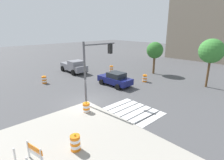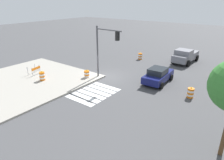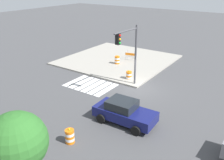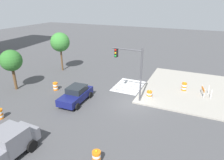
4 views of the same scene
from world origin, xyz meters
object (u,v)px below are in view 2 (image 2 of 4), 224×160
traffic_barrel_near_corner (190,93)px  traffic_barrel_on_sidewalk (42,76)px  traffic_barrel_crosswalk_end (87,75)px  traffic_barrel_median_far (215,73)px  traffic_light_pole (105,44)px  traffic_barrel_median_near (140,56)px  pickup_truck (185,56)px  sports_car (158,75)px  construction_barricade (35,70)px

traffic_barrel_near_corner → traffic_barrel_on_sidewalk: traffic_barrel_on_sidewalk is taller
traffic_barrel_crosswalk_end → traffic_barrel_median_far: size_ratio=1.00×
traffic_barrel_crosswalk_end → traffic_light_pole: size_ratio=0.19×
traffic_light_pole → traffic_barrel_on_sidewalk: bearing=-48.4°
traffic_barrel_on_sidewalk → traffic_barrel_median_near: bearing=163.7°
traffic_barrel_near_corner → traffic_barrel_crosswalk_end: 10.79m
traffic_barrel_median_near → traffic_barrel_on_sidewalk: 14.33m
pickup_truck → traffic_barrel_on_sidewalk: 18.66m
traffic_barrel_crosswalk_end → traffic_barrel_median_far: (-9.07, 11.16, 0.00)m
traffic_barrel_near_corner → traffic_barrel_median_near: size_ratio=1.00×
traffic_barrel_median_far → traffic_barrel_on_sidewalk: size_ratio=1.00×
sports_car → traffic_barrel_median_near: 8.89m
traffic_barrel_near_corner → traffic_barrel_median_near: same height
traffic_barrel_on_sidewalk → traffic_light_pole: bearing=131.6°
pickup_truck → sports_car: bearing=1.2°
sports_car → traffic_barrel_near_corner: size_ratio=4.28×
traffic_barrel_on_sidewalk → traffic_light_pole: 7.51m
sports_car → traffic_barrel_median_near: bearing=-138.5°
sports_car → traffic_barrel_on_sidewalk: (7.10, -9.91, -0.21)m
sports_car → traffic_barrel_median_far: 7.02m
sports_car → traffic_barrel_near_corner: (1.50, 3.83, -0.36)m
traffic_barrel_median_near → traffic_light_pole: bearing=6.2°
pickup_truck → traffic_barrel_median_far: bearing=53.8°
sports_car → traffic_barrel_median_far: (-5.44, 4.42, -0.36)m
sports_car → pickup_truck: bearing=-178.8°
sports_car → traffic_barrel_crosswalk_end: size_ratio=4.28×
traffic_barrel_median_far → traffic_light_pole: (8.06, -9.30, 3.46)m
traffic_barrel_near_corner → traffic_barrel_median_far: 6.97m
traffic_barrel_near_corner → traffic_barrel_on_sidewalk: (5.60, -13.74, 0.15)m
traffic_barrel_median_near → construction_barricade: size_ratio=0.74×
traffic_barrel_median_far → traffic_light_pole: size_ratio=0.19×
traffic_barrel_median_far → traffic_barrel_on_sidewalk: (12.54, -14.34, 0.15)m
traffic_barrel_median_near → traffic_barrel_near_corner: bearing=50.0°
traffic_barrel_median_far → traffic_light_pole: 12.78m
traffic_barrel_median_near → traffic_barrel_on_sidewalk: size_ratio=1.00×
pickup_truck → traffic_barrel_near_corner: (10.31, 4.01, -0.52)m
traffic_barrel_on_sidewalk → traffic_barrel_near_corner: bearing=112.2°
sports_car → traffic_barrel_median_far: bearing=140.9°
pickup_truck → traffic_barrel_near_corner: pickup_truck is taller
traffic_light_pole → traffic_barrel_near_corner: bearing=97.3°
traffic_barrel_median_far → pickup_truck: bearing=-126.2°
traffic_barrel_crosswalk_end → traffic_light_pole: bearing=118.4°
traffic_barrel_median_far → traffic_barrel_on_sidewalk: 19.05m
traffic_barrel_crosswalk_end → construction_barricade: size_ratio=0.74×
traffic_barrel_median_near → construction_barricade: (13.18, -6.16, 0.27)m
traffic_barrel_median_near → traffic_barrel_on_sidewalk: (13.76, -4.02, 0.15)m
traffic_barrel_near_corner → traffic_barrel_median_far: same height
traffic_light_pole → traffic_barrel_median_near: bearing=-173.8°
construction_barricade → traffic_light_pole: (-3.90, 7.17, 3.19)m
traffic_barrel_median_far → traffic_barrel_on_sidewalk: traffic_barrel_on_sidewalk is taller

